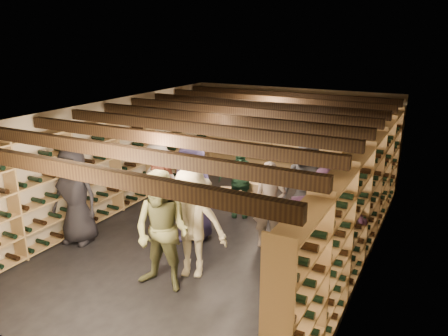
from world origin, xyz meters
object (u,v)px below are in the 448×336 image
Objects in this scene: person_4 at (312,241)px; person_0 at (75,196)px; person_2 at (162,232)px; person_6 at (193,192)px; person_3 at (191,224)px; person_11 at (324,213)px; crate_loose at (324,201)px; crate_stack_left at (259,198)px; person_9 at (158,181)px; person_5 at (162,193)px; person_7 at (270,205)px; crate_stack_right at (230,196)px; person_10 at (240,182)px; person_12 at (306,184)px.

person_0 is at bearing 160.72° from person_4.
person_6 reaches higher than person_2.
person_3 reaches higher than person_11.
person_0 reaches higher than crate_loose.
crate_stack_left is at bearing 39.97° from person_0.
person_9 is 3.49m from person_11.
person_7 reaches higher than person_5.
person_0 is 3.54m from person_7.
person_0 is 1.10× the size of person_11.
crate_loose is 0.27× the size of person_4.
crate_stack_right is at bearing 52.14° from person_0.
person_0 reaches higher than person_5.
crate_loose is at bearing 71.64° from person_2.
person_6 is at bearing 5.71° from person_5.
person_9 is (-2.88, -2.36, 0.73)m from crate_loose.
person_0 is 2.14m from person_6.
person_5 is at bearing -147.35° from person_10.
crate_stack_right is 1.17× the size of crate_loose.
person_11 is (2.35, 0.40, -0.12)m from person_6.
crate_stack_left is 0.37× the size of person_4.
person_4 is 3.18m from person_10.
crate_stack_right is 0.38× the size of person_10.
person_5 is at bearing -126.90° from crate_stack_left.
person_0 reaches higher than crate_stack_right.
person_4 is 3.36m from person_5.
person_6 reaches higher than person_5.
crate_loose is 2.57m from person_7.
person_5 is 2.83m from person_12.
person_7 is (0.89, 2.03, -0.14)m from person_2.
crate_stack_right is 0.32× the size of person_4.
crate_stack_right is at bearing 52.22° from person_9.
person_0 is 1.19× the size of person_10.
person_5 is 0.73m from person_6.
person_6 is (-0.49, 1.64, 0.01)m from person_2.
person_10 is at bearing -129.38° from crate_stack_left.
person_6 is at bearing -157.57° from person_12.
person_0 is 1.00× the size of person_4.
crate_loose is at bearing 109.51° from person_11.
person_4 is at bearing 17.90° from person_2.
crate_loose is 0.33× the size of person_10.
crate_stack_right is 3.26m from person_3.
person_11 is (0.61, -2.44, 0.74)m from crate_loose.
person_5 is at bearing -104.80° from crate_stack_right.
person_3 is at bearing -105.25° from crate_loose.
person_6 reaches higher than crate_stack_left.
person_10 is at bearing 39.83° from person_0.
crate_stack_right is 3.72m from person_2.
person_10 is 0.92× the size of person_11.
person_10 is at bearing -47.53° from crate_stack_right.
crate_loose is at bearing 34.04° from person_9.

